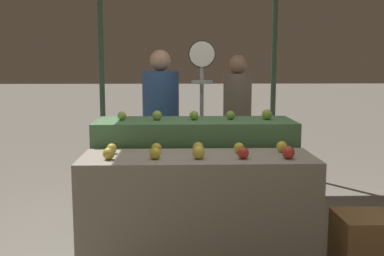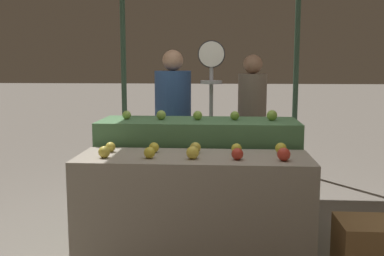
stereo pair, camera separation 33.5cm
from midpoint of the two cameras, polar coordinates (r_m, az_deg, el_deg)
display_counter_front at (r=3.19m, az=3.26°, el=-10.94°), size 1.60×0.55×0.83m
display_counter_back at (r=3.74m, az=3.40°, el=-6.67°), size 1.60×0.55×1.01m
apple_front_0 at (r=3.03m, az=-8.00°, el=-3.06°), size 0.08×0.08×0.08m
apple_front_1 at (r=2.99m, az=-2.24°, el=-3.18°), size 0.08×0.08×0.08m
apple_front_2 at (r=2.97m, az=3.35°, el=-3.16°), size 0.09×0.09×0.09m
apple_front_3 at (r=2.98m, az=9.01°, el=-3.30°), size 0.08×0.08×0.08m
apple_front_4 at (r=3.01m, az=14.74°, el=-3.28°), size 0.09×0.09×0.09m
apple_front_5 at (r=3.23m, az=-7.42°, el=-2.43°), size 0.07×0.07×0.07m
apple_front_6 at (r=3.18m, az=-1.86°, el=-2.52°), size 0.07×0.07×0.07m
apple_front_7 at (r=3.17m, az=3.46°, el=-2.54°), size 0.08×0.08×0.08m
apple_front_8 at (r=3.18m, az=8.69°, el=-2.63°), size 0.07×0.07×0.07m
apple_front_9 at (r=3.23m, az=14.15°, el=-2.54°), size 0.08×0.08×0.08m
apple_back_0 at (r=3.69m, az=-5.75°, el=1.63°), size 0.07×0.07×0.07m
apple_back_1 at (r=3.65m, az=-1.33°, el=1.64°), size 0.08×0.08×0.08m
apple_back_2 at (r=3.63m, az=3.36°, el=1.58°), size 0.07×0.07×0.07m
apple_back_3 at (r=3.66m, az=8.07°, el=1.55°), size 0.07×0.07×0.07m
apple_back_4 at (r=3.68m, az=12.70°, el=1.56°), size 0.08×0.08×0.08m
produce_scale at (r=4.19m, az=4.75°, el=4.57°), size 0.25×0.20×1.67m
person_vendor_at_scale at (r=4.57m, az=-0.33°, el=1.33°), size 0.48×0.48×1.60m
person_customer_left at (r=4.90m, az=9.57°, el=1.57°), size 0.32×0.32×1.56m
wooden_crate_side at (r=3.47m, az=23.97°, el=-13.89°), size 0.40×0.40×0.40m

